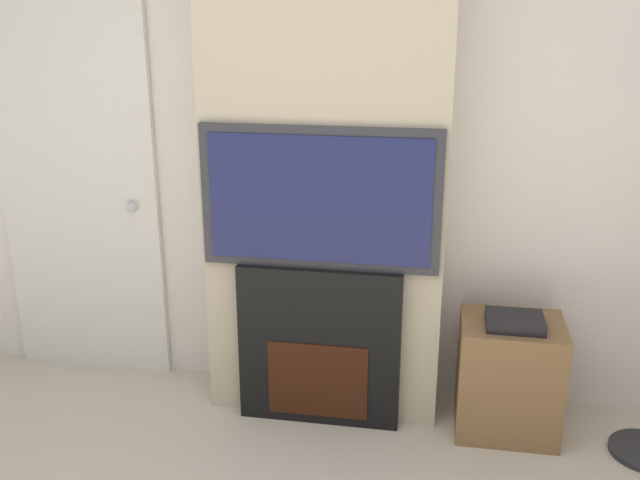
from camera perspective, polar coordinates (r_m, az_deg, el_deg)
name	(u,v)px	position (r m, az deg, el deg)	size (l,w,h in m)	color
wall_back	(333,140)	(3.59, 1.04, 8.01)	(6.00, 0.06, 2.70)	silver
chimney_breast	(326,148)	(3.39, 0.50, 7.41)	(1.15, 0.34, 2.70)	#BCAD8E
fireplace	(320,345)	(3.54, 0.00, -8.38)	(0.79, 0.15, 0.81)	black
television	(320,199)	(3.27, -0.01, 3.34)	(1.11, 0.07, 0.67)	#2D2D33
media_stand	(509,375)	(3.61, 14.86, -10.41)	(0.48, 0.39, 0.62)	brown
entry_door	(79,195)	(4.05, -18.70, 3.42)	(0.89, 0.09, 2.04)	silver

